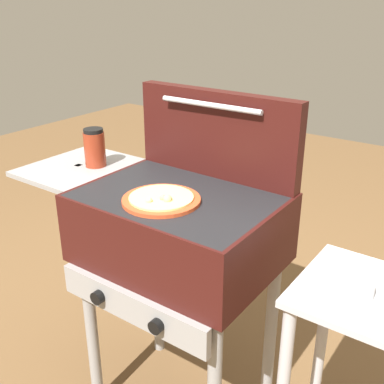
% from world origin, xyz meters
% --- Properties ---
extents(grill, '(0.96, 0.53, 0.90)m').
position_xyz_m(grill, '(-0.01, -0.00, 0.76)').
color(grill, '#38110F').
rests_on(grill, ground_plane).
extents(grill_lid_open, '(0.63, 0.08, 0.30)m').
position_xyz_m(grill_lid_open, '(0.00, 0.21, 1.05)').
color(grill_lid_open, '#38110F').
rests_on(grill_lid_open, grill).
extents(pizza_cheese, '(0.25, 0.25, 0.04)m').
position_xyz_m(pizza_cheese, '(-0.01, -0.08, 0.91)').
color(pizza_cheese, '#C64723').
rests_on(pizza_cheese, grill).
extents(sauce_jar, '(0.08, 0.08, 0.14)m').
position_xyz_m(sauce_jar, '(-0.42, 0.03, 0.97)').
color(sauce_jar, maroon).
rests_on(sauce_jar, grill).
extents(prep_table, '(0.44, 0.36, 0.78)m').
position_xyz_m(prep_table, '(0.66, 0.00, 0.55)').
color(prep_table, '#B2B2B7').
rests_on(prep_table, ground_plane).
extents(topping_bowl_near, '(0.11, 0.11, 0.04)m').
position_xyz_m(topping_bowl_near, '(0.58, -0.04, 0.80)').
color(topping_bowl_near, silver).
rests_on(topping_bowl_near, prep_table).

